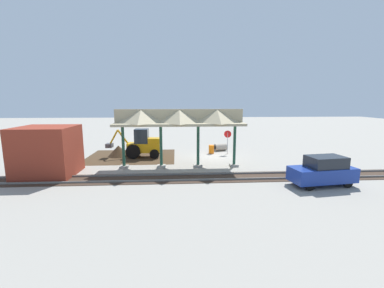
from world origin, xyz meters
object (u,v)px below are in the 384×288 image
object	(u,v)px
distant_parked_car	(323,171)
concrete_pipe	(220,147)
backhoe	(142,145)
traffic_barrel	(211,149)
brick_utility_building	(48,151)
stop_sign	(228,137)

from	to	relation	value
distant_parked_car	concrete_pipe	bearing A→B (deg)	-68.82
backhoe	traffic_barrel	world-z (taller)	backhoe
brick_utility_building	traffic_barrel	world-z (taller)	brick_utility_building
traffic_barrel	brick_utility_building	bearing A→B (deg)	28.03
backhoe	traffic_barrel	bearing A→B (deg)	-169.39
brick_utility_building	traffic_barrel	xyz separation A→B (m)	(-13.38, -7.13, -1.39)
backhoe	brick_utility_building	world-z (taller)	brick_utility_building
concrete_pipe	traffic_barrel	xyz separation A→B (m)	(1.22, 1.46, 0.05)
stop_sign	brick_utility_building	size ratio (longest dim) A/B	0.62
backhoe	concrete_pipe	bearing A→B (deg)	-161.44
backhoe	distant_parked_car	world-z (taller)	backhoe
backhoe	traffic_barrel	size ratio (longest dim) A/B	5.93
distant_parked_car	stop_sign	bearing A→B (deg)	-67.96
traffic_barrel	stop_sign	bearing A→B (deg)	173.05
stop_sign	distant_parked_car	xyz separation A→B (m)	(-4.28, 10.57, -0.80)
stop_sign	brick_utility_building	distance (m)	16.58
brick_utility_building	concrete_pipe	bearing A→B (deg)	-149.54
backhoe	distant_parked_car	xyz separation A→B (m)	(-13.04, 9.44, -0.28)
traffic_barrel	backhoe	bearing A→B (deg)	10.61
traffic_barrel	distant_parked_car	bearing A→B (deg)	118.94
concrete_pipe	brick_utility_building	xyz separation A→B (m)	(14.60, 8.59, 1.45)
distant_parked_car	traffic_barrel	distance (m)	12.32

